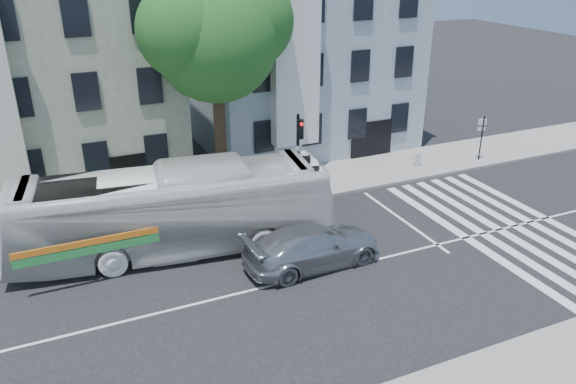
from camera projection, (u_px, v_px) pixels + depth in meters
ground at (294, 280)px, 20.74m from camera, size 120.00×120.00×0.00m
sidewalk_far at (226, 197)px, 27.39m from camera, size 80.00×4.00×0.15m
building_left at (47, 70)px, 28.44m from camera, size 12.00×10.00×11.00m
building_right at (297, 51)px, 33.64m from camera, size 12.00×10.00×11.00m
street_tree at (215, 31)px, 24.89m from camera, size 7.30×5.90×11.10m
bus at (173, 211)px, 22.08m from camera, size 4.58×12.92×3.52m
sedan at (313, 246)px, 21.46m from camera, size 2.47×5.55×1.58m
hedge at (109, 220)px, 24.12m from camera, size 8.46×2.79×0.70m
traffic_signal at (299, 148)px, 25.64m from camera, size 0.43×0.54×4.40m
fire_hydrant at (418, 158)px, 30.83m from camera, size 0.48×0.31×0.84m
far_sign_pole at (482, 132)px, 31.23m from camera, size 0.45×0.22×2.56m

